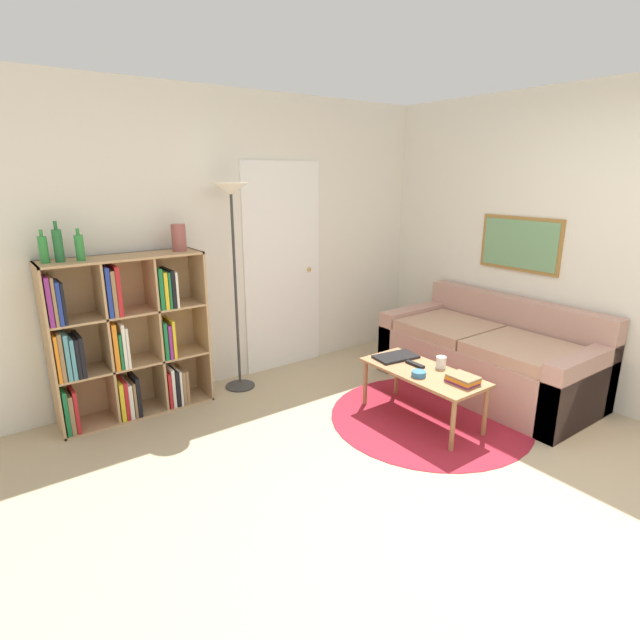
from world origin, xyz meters
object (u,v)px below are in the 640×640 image
bowl (419,374)px  bottle_right (80,247)px  bookshelf (124,342)px  coffee_table (423,376)px  cup (441,362)px  vase_on_shelf (179,238)px  floor_lamp (232,220)px  bottle_left (43,249)px  bottle_middle (58,245)px  couch (490,357)px  laptop (396,357)px

bowl → bottle_right: (-1.96, 1.51, 0.95)m
bookshelf → coffee_table: size_ratio=1.28×
cup → vase_on_shelf: size_ratio=0.44×
floor_lamp → bottle_left: bearing=177.6°
floor_lamp → bottle_right: size_ratio=7.97×
floor_lamp → bottle_middle: size_ratio=6.37×
cup → bowl: bearing=-176.2°
couch → vase_on_shelf: (-2.29, 1.42, 1.11)m
floor_lamp → bottle_middle: floor_lamp is taller
bottle_middle → cup: bearing=-32.7°
vase_on_shelf → bottle_middle: bearing=-180.0°
bookshelf → laptop: (1.87, -1.15, -0.19)m
couch → cup: (-0.81, -0.10, 0.17)m
cup → bottle_left: 3.04m
bottle_left → bottle_middle: size_ratio=0.81×
coffee_table → bottle_right: (-2.08, 1.45, 1.02)m
bowl → bottle_middle: (-2.09, 1.54, 0.98)m
floor_lamp → bowl: (0.76, -1.49, -1.08)m
floor_lamp → cup: (1.03, -1.47, -1.06)m
coffee_table → bottle_right: bottle_right is taller
bottle_left → coffee_table: bearing=-32.8°
floor_lamp → bottle_right: floor_lamp is taller
bookshelf → bottle_left: (-0.46, 0.00, 0.77)m
couch → vase_on_shelf: bearing=148.3°
bowl → vase_on_shelf: size_ratio=0.52×
couch → bowl: size_ratio=16.66×
couch → bowl: 1.10m
laptop → bowl: (-0.14, -0.39, 0.01)m
bottle_middle → bottle_right: size_ratio=1.25×
couch → laptop: couch is taller
floor_lamp → bottle_right: bearing=178.9°
bottle_left → bottle_right: bearing=-9.2°
floor_lamp → bottle_left: 1.43m
bookshelf → laptop: size_ratio=3.41×
bowl → bottle_middle: size_ratio=0.39×
bowl → laptop: bearing=70.0°
bowl → bottle_left: 2.84m
bookshelf → bottle_middle: 0.87m
bottle_right → vase_on_shelf: size_ratio=1.07×
floor_lamp → bottle_right: 1.21m
coffee_table → bottle_left: 2.92m
bottle_right → bookshelf: bearing=8.1°
bottle_right → floor_lamp: bearing=-1.1°
laptop → floor_lamp: bearing=129.3°
floor_lamp → bottle_middle: (-1.33, 0.05, -0.11)m
bottle_left → bottle_right: size_ratio=1.01×
couch → bowl: couch is taller
bowl → vase_on_shelf: 2.18m
bookshelf → bowl: bearing=-41.8°
coffee_table → cup: (0.16, -0.04, 0.09)m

